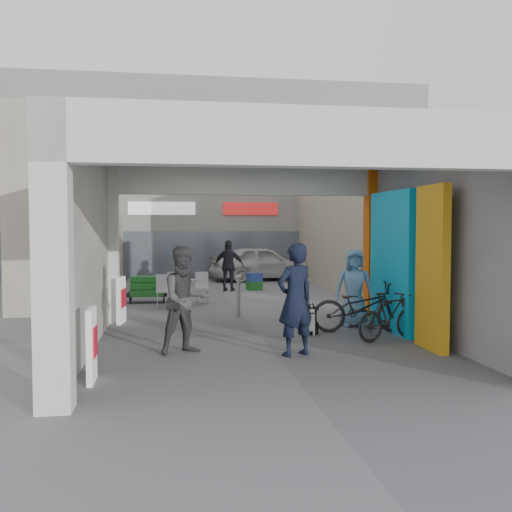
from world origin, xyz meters
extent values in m
plane|color=#5C5D62|center=(0.00, 0.00, 0.00)|extent=(90.00, 90.00, 0.00)
cube|color=silver|center=(-3.00, -4.00, 1.75)|extent=(0.40, 0.40, 3.50)
cube|color=silver|center=(-3.00, 2.00, 1.75)|extent=(0.40, 0.40, 3.50)
cube|color=#DA5C0C|center=(3.00, 2.00, 1.75)|extent=(0.40, 0.40, 3.50)
plane|color=beige|center=(-3.00, -1.00, 1.75)|extent=(0.00, 6.40, 6.40)
plane|color=gray|center=(3.00, -1.00, 1.75)|extent=(0.00, 6.40, 6.40)
cube|color=#0EAAE0|center=(2.70, 0.20, 1.40)|extent=(0.15, 2.00, 2.80)
cube|color=gold|center=(2.70, -1.60, 1.40)|extent=(0.15, 1.00, 2.80)
plane|color=beige|center=(0.00, -1.00, 3.50)|extent=(6.40, 6.40, 0.00)
cube|color=silver|center=(0.00, 2.05, 3.15)|extent=(6.40, 0.30, 0.70)
cube|color=silver|center=(0.00, -4.05, 3.15)|extent=(6.40, 0.30, 0.70)
cube|color=white|center=(0.00, 2.22, 3.10)|extent=(4.20, 0.05, 0.55)
cube|color=white|center=(0.00, 14.00, 4.00)|extent=(18.00, 4.00, 8.00)
cube|color=#515966|center=(0.00, 11.95, 1.00)|extent=(16.20, 0.06, 1.80)
cube|color=white|center=(-2.00, 11.96, 2.80)|extent=(2.60, 0.06, 0.50)
cube|color=red|center=(1.50, 11.96, 2.80)|extent=(2.20, 0.06, 0.50)
cube|color=#A39C87|center=(-4.50, 7.50, 2.50)|extent=(2.00, 9.00, 5.00)
cube|color=#A39C87|center=(4.50, 7.50, 2.50)|extent=(2.00, 9.00, 5.00)
cylinder|color=#92959A|center=(-1.67, 2.47, 0.42)|extent=(0.09, 0.09, 0.84)
cylinder|color=#92959A|center=(-0.13, 2.40, 0.47)|extent=(0.09, 0.09, 0.95)
cylinder|color=#92959A|center=(1.52, 2.41, 0.42)|extent=(0.09, 0.09, 0.84)
cube|color=white|center=(-2.75, -2.84, 0.50)|extent=(0.08, 0.55, 1.00)
cube|color=red|center=(-2.71, -2.84, 0.55)|extent=(0.04, 0.39, 0.40)
cube|color=white|center=(-2.75, 1.88, 0.50)|extent=(0.16, 0.56, 1.00)
cube|color=red|center=(-2.71, 1.88, 0.55)|extent=(0.10, 0.39, 0.40)
cylinder|color=#B1B2B7|center=(-1.31, 4.33, 0.34)|extent=(0.06, 0.06, 0.68)
cylinder|color=#B1B2B7|center=(-1.31, 4.33, 0.01)|extent=(0.42, 0.42, 0.02)
cylinder|color=#B1B2B7|center=(-1.31, 4.33, 0.68)|extent=(0.66, 0.66, 0.05)
cube|color=#B1B2B7|center=(-1.88, 4.14, 0.21)|extent=(0.36, 0.36, 0.43)
cube|color=#B1B2B7|center=(-1.88, 4.31, 0.63)|extent=(0.36, 0.05, 0.43)
cube|color=#B1B2B7|center=(-0.84, 4.80, 0.21)|extent=(0.36, 0.36, 0.43)
cube|color=#B1B2B7|center=(-0.84, 4.97, 0.63)|extent=(0.36, 0.05, 0.43)
cube|color=#B1B2B7|center=(-1.60, 4.89, 0.21)|extent=(0.36, 0.36, 0.43)
cube|color=#B1B2B7|center=(-1.60, 5.06, 0.63)|extent=(0.36, 0.05, 0.43)
cube|color=black|center=(-2.33, 5.23, 0.14)|extent=(1.08, 0.54, 0.27)
cube|color=#1B5E23|center=(-2.33, 5.10, 0.27)|extent=(0.90, 0.32, 0.16)
cube|color=#1B5E23|center=(-2.33, 5.23, 0.45)|extent=(0.90, 0.32, 0.16)
cube|color=#1B5E23|center=(-2.33, 5.37, 0.63)|extent=(0.90, 0.32, 0.16)
cube|color=#1B5E23|center=(1.05, 7.82, 0.14)|extent=(0.54, 0.48, 0.28)
cube|color=navy|center=(1.05, 7.82, 0.42)|extent=(0.54, 0.48, 0.28)
cube|color=black|center=(0.98, 0.11, 0.12)|extent=(0.23, 0.31, 0.23)
cube|color=black|center=(0.98, -0.02, 0.29)|extent=(0.19, 0.16, 0.35)
cube|color=white|center=(0.98, -0.11, 0.25)|extent=(0.15, 0.03, 0.33)
cylinder|color=white|center=(0.93, -0.09, 0.14)|extent=(0.04, 0.04, 0.27)
cylinder|color=white|center=(1.03, -0.09, 0.14)|extent=(0.04, 0.04, 0.27)
sphere|color=black|center=(0.98, -0.04, 0.51)|extent=(0.19, 0.19, 0.19)
cube|color=white|center=(0.98, -0.14, 0.49)|extent=(0.08, 0.12, 0.06)
cone|color=black|center=(0.93, 0.00, 0.60)|extent=(0.07, 0.07, 0.08)
cone|color=black|center=(1.03, 0.00, 0.60)|extent=(0.07, 0.07, 0.08)
imported|color=black|center=(0.30, -1.70, 0.92)|extent=(0.79, 0.67, 1.83)
imported|color=#414043|center=(-1.45, -1.25, 0.89)|extent=(1.05, 0.94, 1.77)
imported|color=#6294BF|center=(2.11, 0.77, 0.81)|extent=(0.88, 0.66, 1.63)
imported|color=black|center=(0.18, 7.59, 0.83)|extent=(1.04, 0.65, 1.65)
imported|color=black|center=(2.03, 0.09, 0.50)|extent=(2.00, 0.96, 1.01)
imported|color=black|center=(2.30, -0.74, 0.45)|extent=(1.55, 0.94, 0.90)
imported|color=silver|center=(1.81, 11.13, 0.67)|extent=(4.18, 2.29, 1.35)
camera|label=1|loc=(-1.70, -10.67, 2.10)|focal=40.00mm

